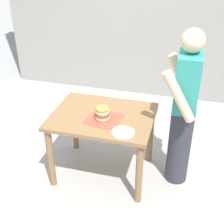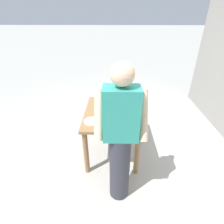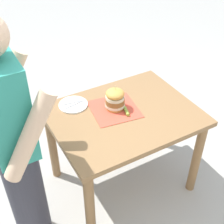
{
  "view_description": "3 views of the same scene",
  "coord_description": "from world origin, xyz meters",
  "px_view_note": "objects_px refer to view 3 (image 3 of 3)",
  "views": [
    {
      "loc": [
        2.67,
        0.83,
        2.4
      ],
      "look_at": [
        0.0,
        0.1,
        0.8
      ],
      "focal_mm": 50.0,
      "sensor_mm": 36.0,
      "label": 1
    },
    {
      "loc": [
        -0.05,
        2.3,
        2.04
      ],
      "look_at": [
        0.0,
        0.1,
        0.8
      ],
      "focal_mm": 28.0,
      "sensor_mm": 36.0,
      "label": 2
    },
    {
      "loc": [
        -1.52,
        0.96,
        2.16
      ],
      "look_at": [
        0.0,
        0.1,
        0.8
      ],
      "focal_mm": 50.0,
      "sensor_mm": 36.0,
      "label": 3
    }
  ],
  "objects_px": {
    "diner_across_table": "(15,147)",
    "sandwich": "(115,99)",
    "pickle_spear": "(126,111)",
    "side_plate_with_forks": "(73,105)",
    "patio_table": "(123,127)"
  },
  "relations": [
    {
      "from": "diner_across_table",
      "to": "side_plate_with_forks",
      "type": "bearing_deg",
      "value": -54.25
    },
    {
      "from": "sandwich",
      "to": "pickle_spear",
      "type": "height_order",
      "value": "sandwich"
    },
    {
      "from": "sandwich",
      "to": "pickle_spear",
      "type": "bearing_deg",
      "value": -156.01
    },
    {
      "from": "sandwich",
      "to": "diner_across_table",
      "type": "relative_size",
      "value": 0.12
    },
    {
      "from": "patio_table",
      "to": "side_plate_with_forks",
      "type": "height_order",
      "value": "side_plate_with_forks"
    },
    {
      "from": "patio_table",
      "to": "side_plate_with_forks",
      "type": "bearing_deg",
      "value": 46.23
    },
    {
      "from": "sandwich",
      "to": "diner_across_table",
      "type": "distance_m",
      "value": 0.81
    },
    {
      "from": "side_plate_with_forks",
      "to": "diner_across_table",
      "type": "height_order",
      "value": "diner_across_table"
    },
    {
      "from": "pickle_spear",
      "to": "diner_across_table",
      "type": "height_order",
      "value": "diner_across_table"
    },
    {
      "from": "diner_across_table",
      "to": "sandwich",
      "type": "bearing_deg",
      "value": -76.01
    },
    {
      "from": "sandwich",
      "to": "side_plate_with_forks",
      "type": "height_order",
      "value": "sandwich"
    },
    {
      "from": "pickle_spear",
      "to": "side_plate_with_forks",
      "type": "relative_size",
      "value": 0.43
    },
    {
      "from": "sandwich",
      "to": "side_plate_with_forks",
      "type": "distance_m",
      "value": 0.33
    },
    {
      "from": "pickle_spear",
      "to": "side_plate_with_forks",
      "type": "xyz_separation_m",
      "value": [
        0.28,
        0.3,
        -0.01
      ]
    },
    {
      "from": "sandwich",
      "to": "pickle_spear",
      "type": "relative_size",
      "value": 2.04
    }
  ]
}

